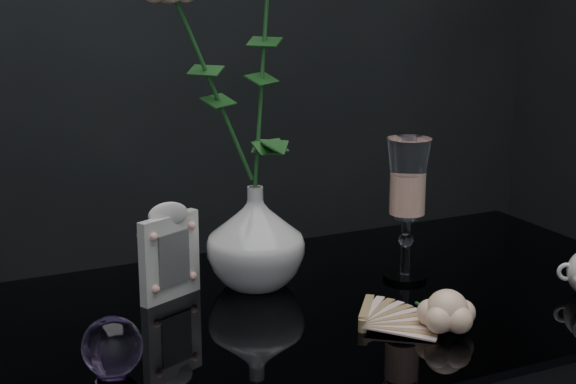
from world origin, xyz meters
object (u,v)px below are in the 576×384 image
paperweight (112,347)px  vase (256,237)px  picture_frame (169,251)px  wine_glass (407,210)px  loose_rose (447,311)px

paperweight → vase: bearing=36.7°
vase → paperweight: size_ratio=2.13×
picture_frame → wine_glass: bearing=-36.5°
vase → wine_glass: bearing=-18.0°
wine_glass → paperweight: (-0.49, -0.13, -0.07)m
vase → paperweight: (-0.27, -0.20, -0.04)m
wine_glass → loose_rose: 0.22m
wine_glass → loose_rose: size_ratio=1.29×
picture_frame → paperweight: picture_frame is taller
picture_frame → loose_rose: bearing=-67.9°
picture_frame → vase: bearing=-27.0°
vase → paperweight: 0.34m
wine_glass → picture_frame: (-0.35, 0.08, -0.04)m
picture_frame → paperweight: (-0.14, -0.21, -0.04)m
vase → picture_frame: bearing=177.0°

